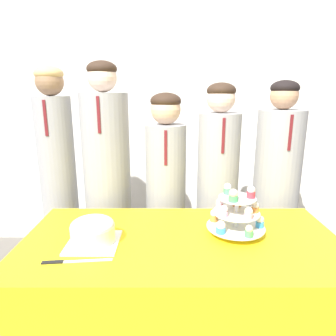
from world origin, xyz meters
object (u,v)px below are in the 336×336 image
cupcake_stand (237,213)px  student_2 (167,200)px  student_0 (61,189)px  student_3 (218,198)px  cake_knife (67,262)px  round_cake (94,230)px  student_1 (109,190)px  student_4 (276,199)px

cupcake_stand → student_2: 0.71m
student_0 → student_3: size_ratio=1.07×
student_3 → cake_knife: bearing=-132.0°
cake_knife → cupcake_stand: (0.77, 0.26, 0.11)m
cupcake_stand → student_0: 1.24m
round_cake → student_3: size_ratio=0.16×
student_1 → student_4: 1.17m
cake_knife → student_2: 0.96m
cupcake_stand → student_4: bearing=55.4°
student_0 → student_4: 1.50m
student_1 → student_2: bearing=-0.0°
cupcake_stand → student_3: (0.01, 0.60, -0.14)m
round_cake → student_2: size_ratio=0.16×
student_0 → student_2: (0.74, 0.00, -0.09)m
student_1 → student_4: student_1 is taller
cake_knife → student_4: (1.18, 0.86, -0.03)m
cupcake_stand → student_3: student_3 is taller
student_2 → student_4: student_4 is taller
student_2 → round_cake: bearing=-115.7°
cake_knife → student_0: 0.92m
cake_knife → student_1: bearing=83.5°
student_1 → student_4: bearing=-0.0°
round_cake → student_0: 0.81m
round_cake → student_1: 0.70m
cupcake_stand → student_0: bearing=151.3°
cake_knife → student_1: (0.01, 0.86, 0.03)m
cake_knife → student_1: 0.86m
cupcake_stand → student_1: size_ratio=0.18×
cupcake_stand → student_4: student_4 is taller
cupcake_stand → student_2: size_ratio=0.20×
cupcake_stand → student_3: 0.61m
round_cake → student_4: bearing=32.4°
student_0 → student_4: bearing=0.0°
student_1 → cupcake_stand: bearing=-38.4°
cake_knife → student_0: size_ratio=0.18×
student_0 → cupcake_stand: bearing=-28.7°
student_2 → student_4: bearing=0.0°
round_cake → student_2: (0.34, 0.70, -0.11)m
student_3 → round_cake: bearing=-134.8°
cupcake_stand → student_3: size_ratio=0.19×
student_3 → student_1: bearing=180.0°
student_2 → student_4: 0.76m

